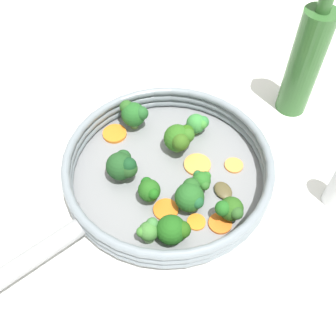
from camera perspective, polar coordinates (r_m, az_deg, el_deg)
name	(u,v)px	position (r m, az deg, el deg)	size (l,w,h in m)	color
ground_plane	(168,177)	(0.66, 0.00, -1.36)	(4.00, 4.00, 0.00)	white
skillet	(168,175)	(0.66, 0.00, -1.08)	(0.32, 0.32, 0.01)	gray
skillet_rim_wall	(168,166)	(0.63, 0.00, 0.33)	(0.34, 0.34, 0.04)	gray
skillet_handle	(26,262)	(0.59, -19.92, -12.70)	(0.03, 0.03, 0.19)	#999B9E
skillet_rivet_left	(76,205)	(0.63, -13.16, -5.19)	(0.01, 0.01, 0.01)	gray
skillet_rivet_right	(107,242)	(0.59, -8.91, -10.62)	(0.01, 0.01, 0.01)	gray
carrot_slice_0	(116,164)	(0.66, -7.51, 0.51)	(0.03, 0.03, 0.01)	orange
carrot_slice_1	(197,165)	(0.66, 4.28, 0.48)	(0.05, 0.05, 0.01)	#F9983E
carrot_slice_2	(234,165)	(0.67, 9.53, 0.38)	(0.03, 0.03, 0.00)	#F4923F
carrot_slice_3	(115,134)	(0.71, -7.75, 4.96)	(0.04, 0.04, 0.01)	orange
carrot_slice_4	(166,210)	(0.61, -0.32, -6.08)	(0.04, 0.04, 0.01)	orange
carrot_slice_5	(196,222)	(0.60, 4.14, -7.83)	(0.03, 0.03, 0.00)	orange
carrot_slice_6	(220,223)	(0.60, 7.57, -7.97)	(0.04, 0.04, 0.00)	orange
broccoli_floret_0	(174,230)	(0.57, 0.84, -8.96)	(0.05, 0.05, 0.05)	#7FB362
broccoli_floret_1	(198,124)	(0.69, 4.33, 6.44)	(0.04, 0.04, 0.04)	#79A34D
broccoli_floret_2	(180,138)	(0.66, 1.71, 4.38)	(0.05, 0.05, 0.05)	#8BB06F
broccoli_floret_3	(190,196)	(0.59, 3.25, -4.08)	(0.05, 0.05, 0.05)	#8BB56D
broccoli_floret_4	(123,166)	(0.63, -6.60, 0.34)	(0.05, 0.05, 0.05)	#689047
broccoli_floret_5	(134,114)	(0.70, -5.01, 7.86)	(0.04, 0.05, 0.05)	#72A850
broccoli_floret_6	(149,190)	(0.60, -2.73, -3.21)	(0.04, 0.04, 0.04)	#8DB564
broccoli_floret_7	(230,209)	(0.59, 9.03, -5.93)	(0.04, 0.04, 0.04)	#7E9D5B
broccoli_floret_8	(202,181)	(0.62, 4.94, -1.85)	(0.03, 0.04, 0.04)	#69894A
broccoli_floret_9	(149,231)	(0.57, -2.83, -9.07)	(0.04, 0.03, 0.04)	#7EB168
mushroom_piece_0	(223,190)	(0.63, 8.00, -3.23)	(0.03, 0.03, 0.01)	brown
oil_bottle	(305,62)	(0.74, 19.28, 14.33)	(0.06, 0.06, 0.26)	#2D5B28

